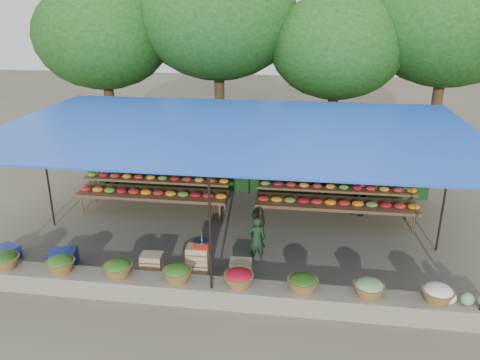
# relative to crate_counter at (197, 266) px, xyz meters

# --- Properties ---
(ground) EXTENTS (60.00, 60.00, 0.00)m
(ground) POSITION_rel_crate_counter_xyz_m (0.50, 2.01, -0.31)
(ground) COLOR brown
(ground) RESTS_ON ground
(stone_curb) EXTENTS (10.60, 0.55, 0.40)m
(stone_curb) POSITION_rel_crate_counter_xyz_m (0.50, -0.74, -0.11)
(stone_curb) COLOR slate
(stone_curb) RESTS_ON ground
(stall_canopy) EXTENTS (10.80, 6.60, 2.82)m
(stall_canopy) POSITION_rel_crate_counter_xyz_m (0.50, 2.08, 2.37)
(stall_canopy) COLOR black
(stall_canopy) RESTS_ON ground
(produce_baskets) EXTENTS (8.98, 0.58, 0.34)m
(produce_baskets) POSITION_rel_crate_counter_xyz_m (0.40, -0.74, 0.25)
(produce_baskets) COLOR brown
(produce_baskets) RESTS_ON stone_curb
(netting_backdrop) EXTENTS (10.60, 0.06, 2.50)m
(netting_backdrop) POSITION_rel_crate_counter_xyz_m (0.50, 5.16, 0.94)
(netting_backdrop) COLOR #194518
(netting_backdrop) RESTS_ON ground
(tree_row) EXTENTS (16.51, 5.50, 7.12)m
(tree_row) POSITION_rel_crate_counter_xyz_m (1.00, 8.10, 4.39)
(tree_row) COLOR #362613
(tree_row) RESTS_ON ground
(fruit_table_left) EXTENTS (4.21, 0.95, 0.93)m
(fruit_table_left) POSITION_rel_crate_counter_xyz_m (-2.00, 3.37, 0.30)
(fruit_table_left) COLOR brown
(fruit_table_left) RESTS_ON ground
(fruit_table_right) EXTENTS (4.21, 0.95, 0.93)m
(fruit_table_right) POSITION_rel_crate_counter_xyz_m (3.00, 3.37, 0.30)
(fruit_table_right) COLOR brown
(fruit_table_right) RESTS_ON ground
(crate_counter) EXTENTS (2.37, 0.36, 0.77)m
(crate_counter) POSITION_rel_crate_counter_xyz_m (0.00, 0.00, 0.00)
(crate_counter) COLOR tan
(crate_counter) RESTS_ON ground
(weighing_scale) EXTENTS (0.34, 0.34, 0.37)m
(weighing_scale) POSITION_rel_crate_counter_xyz_m (0.13, 0.00, 0.55)
(weighing_scale) COLOR #B71D0E
(weighing_scale) RESTS_ON crate_counter
(vendor_seated) EXTENTS (0.44, 0.33, 1.07)m
(vendor_seated) POSITION_rel_crate_counter_xyz_m (1.15, 0.93, 0.23)
(vendor_seated) COLOR #18361B
(vendor_seated) RESTS_ON ground
(customer_left) EXTENTS (0.87, 0.70, 1.71)m
(customer_left) POSITION_rel_crate_counter_xyz_m (-3.71, 4.43, 0.55)
(customer_left) COLOR slate
(customer_left) RESTS_ON ground
(customer_mid) EXTENTS (1.01, 0.65, 1.49)m
(customer_mid) POSITION_rel_crate_counter_xyz_m (2.78, 4.39, 0.43)
(customer_mid) COLOR slate
(customer_mid) RESTS_ON ground
(customer_right) EXTENTS (1.06, 0.76, 1.67)m
(customer_right) POSITION_rel_crate_counter_xyz_m (3.64, 3.93, 0.52)
(customer_right) COLOR slate
(customer_right) RESTS_ON ground
(blue_crate_front) EXTENTS (0.65, 0.52, 0.34)m
(blue_crate_front) POSITION_rel_crate_counter_xyz_m (-3.07, 0.16, -0.14)
(blue_crate_front) COLOR navy
(blue_crate_front) RESTS_ON ground
(blue_crate_back) EXTENTS (0.59, 0.51, 0.29)m
(blue_crate_back) POSITION_rel_crate_counter_xyz_m (-4.46, 0.27, -0.16)
(blue_crate_back) COLOR navy
(blue_crate_back) RESTS_ON ground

